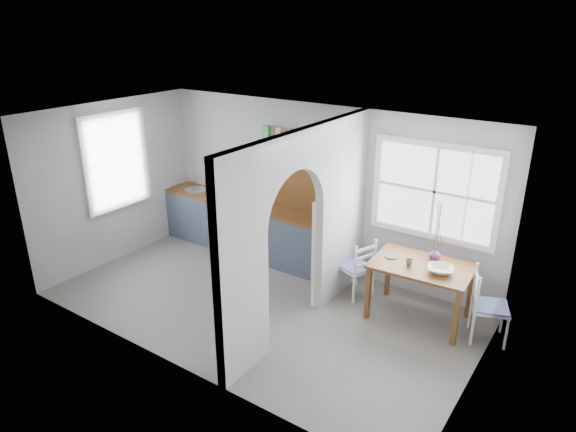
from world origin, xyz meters
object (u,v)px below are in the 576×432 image
Objects in this scene: dining_table at (419,291)px; kettle at (333,219)px; vase at (435,254)px; chair_left at (356,267)px; chair_right at (490,306)px.

dining_table is 4.88× the size of kettle.
dining_table is at bearing -108.08° from vase.
chair_left is (-0.99, 0.08, 0.05)m from dining_table.
chair_right is 5.75× the size of vase.
chair_left is at bearing -171.84° from vase.
vase reaches higher than chair_left.
kettle is at bearing 65.29° from chair_right.
vase reaches higher than chair_right.
dining_table is 1.43× the size of chair_left.
kettle is at bearing -179.91° from vase.
chair_left reaches higher than dining_table.
chair_left is at bearing -7.12° from kettle.
kettle is (-2.36, 0.21, 0.56)m from chair_right.
dining_table is 0.90m from chair_right.
chair_right reaches higher than dining_table.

